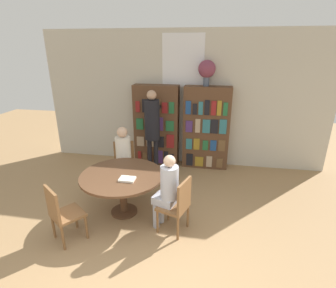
# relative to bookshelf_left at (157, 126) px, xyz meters

# --- Properties ---
(wall_back) EXTENTS (6.40, 0.07, 3.00)m
(wall_back) POSITION_rel_bookshelf_left_xyz_m (0.57, 0.19, 0.59)
(wall_back) COLOR beige
(wall_back) RESTS_ON ground_plane
(bookshelf_left) EXTENTS (1.01, 0.34, 1.85)m
(bookshelf_left) POSITION_rel_bookshelf_left_xyz_m (0.00, 0.00, 0.00)
(bookshelf_left) COLOR brown
(bookshelf_left) RESTS_ON ground_plane
(bookshelf_right) EXTENTS (1.01, 0.34, 1.85)m
(bookshelf_right) POSITION_rel_bookshelf_left_xyz_m (1.13, -0.00, 0.00)
(bookshelf_right) COLOR brown
(bookshelf_right) RESTS_ON ground_plane
(flower_vase) EXTENTS (0.36, 0.36, 0.53)m
(flower_vase) POSITION_rel_bookshelf_left_xyz_m (1.08, 0.00, 1.26)
(flower_vase) COLOR #475166
(flower_vase) RESTS_ON bookshelf_right
(reading_table) EXTENTS (1.34, 1.34, 0.71)m
(reading_table) POSITION_rel_bookshelf_left_xyz_m (-0.11, -2.09, -0.31)
(reading_table) COLOR brown
(reading_table) RESTS_ON ground_plane
(chair_near_camera) EXTENTS (0.56, 0.56, 0.87)m
(chair_near_camera) POSITION_rel_bookshelf_left_xyz_m (-0.71, -2.90, -0.44)
(chair_near_camera) COLOR brown
(chair_near_camera) RESTS_ON ground_plane
(chair_left_side) EXTENTS (0.50, 0.50, 0.87)m
(chair_left_side) POSITION_rel_bookshelf_left_xyz_m (-0.41, -1.13, -0.44)
(chair_left_side) COLOR brown
(chair_left_side) RESTS_ON ground_plane
(chair_far_side) EXTENTS (0.51, 0.51, 0.87)m
(chair_far_side) POSITION_rel_bookshelf_left_xyz_m (0.84, -2.41, -0.44)
(chair_far_side) COLOR brown
(chair_far_side) RESTS_ON ground_plane
(seated_reader_left) EXTENTS (0.37, 0.42, 1.24)m
(seated_reader_left) POSITION_rel_bookshelf_left_xyz_m (-0.36, -1.30, -0.21)
(seated_reader_left) COLOR silver
(seated_reader_left) RESTS_ON ground_plane
(seated_reader_right) EXTENTS (0.40, 0.35, 1.22)m
(seated_reader_right) POSITION_rel_bookshelf_left_xyz_m (0.67, -2.35, -0.23)
(seated_reader_right) COLOR #B2B7C6
(seated_reader_right) RESTS_ON ground_plane
(librarian_standing) EXTENTS (0.32, 0.59, 1.81)m
(librarian_standing) POSITION_rel_bookshelf_left_xyz_m (0.02, -0.50, 0.20)
(librarian_standing) COLOR black
(librarian_standing) RESTS_ON ground_plane
(open_book_on_table) EXTENTS (0.24, 0.18, 0.03)m
(open_book_on_table) POSITION_rel_bookshelf_left_xyz_m (0.03, -2.25, -0.19)
(open_book_on_table) COLOR silver
(open_book_on_table) RESTS_ON reading_table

